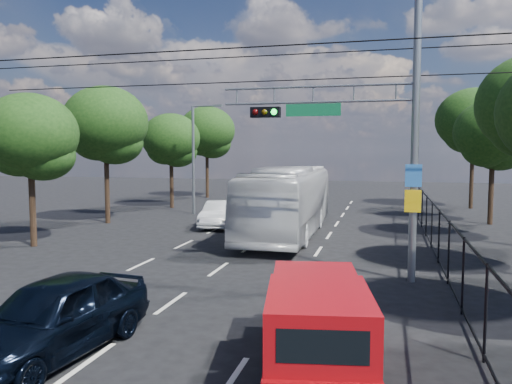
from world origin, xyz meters
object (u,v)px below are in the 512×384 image
(red_pickup, at_px, (316,322))
(white_bus, at_px, (288,201))
(navy_hatchback, at_px, (54,316))
(white_van, at_px, (220,214))
(signal_mast, at_px, (375,117))

(red_pickup, distance_m, white_bus, 15.46)
(navy_hatchback, xyz_separation_m, white_bus, (1.85, 15.60, 0.87))
(red_pickup, height_order, white_bus, white_bus)
(red_pickup, bearing_deg, white_van, 114.51)
(white_bus, bearing_deg, red_pickup, -78.00)
(signal_mast, xyz_separation_m, red_pickup, (-0.84, -7.26, -4.27))
(red_pickup, xyz_separation_m, navy_hatchback, (-5.31, -0.55, -0.16))
(red_pickup, bearing_deg, navy_hatchback, -174.13)
(signal_mast, bearing_deg, white_bus, 118.91)
(navy_hatchback, height_order, white_bus, white_bus)
(white_van, bearing_deg, signal_mast, -54.30)
(red_pickup, bearing_deg, white_bus, 102.95)
(navy_hatchback, bearing_deg, red_pickup, 11.43)
(white_bus, distance_m, white_van, 4.50)
(white_bus, height_order, white_van, white_bus)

